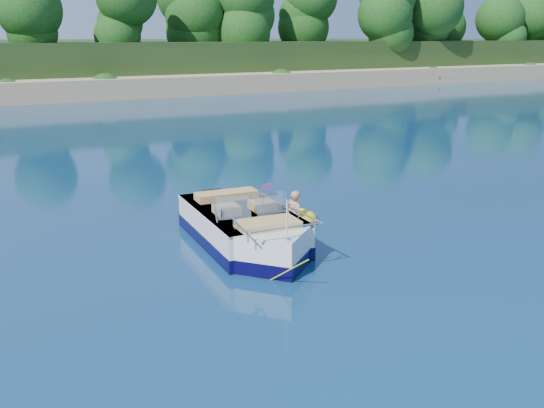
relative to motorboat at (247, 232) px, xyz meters
name	(u,v)px	position (x,y,z in m)	size (l,w,h in m)	color
ground	(231,275)	(-1.04, -1.35, -0.35)	(160.00, 160.00, 0.00)	#0A2246
motorboat	(247,232)	(0.00, 0.00, 0.00)	(2.20, 5.35, 1.78)	white
tow_tube	(292,219)	(1.78, 1.07, -0.26)	(1.41, 1.41, 0.34)	yellow
boy	(293,223)	(1.77, 1.00, -0.35)	(0.49, 0.32, 1.33)	tan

